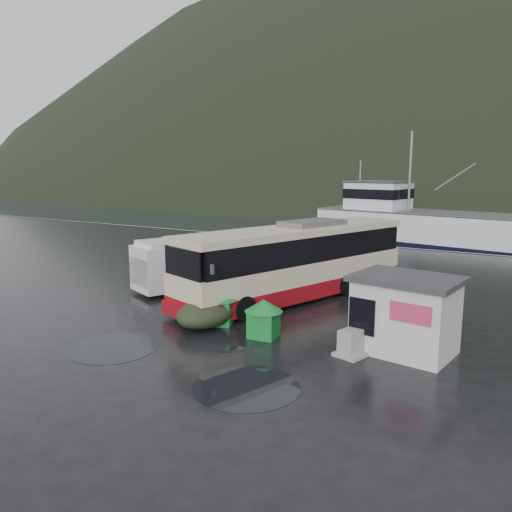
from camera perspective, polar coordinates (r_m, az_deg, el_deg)
The scene contains 14 objects.
ground at distance 20.91m, azimuth -3.28°, elevation -6.10°, with size 160.00×160.00×0.00m, color black.
harbor_water at distance 127.24m, azimuth 25.94°, elevation 6.43°, with size 300.00×180.00×0.02m, color black.
quay_edge at distance 38.75m, azimuth 13.56°, elevation 1.14°, with size 160.00×0.60×1.50m, color #999993.
coach_bus at distance 22.76m, azimuth 4.59°, elevation -4.78°, with size 3.07×12.28×3.47m, color beige, non-canonical shape.
white_van at distance 24.76m, azimuth -6.90°, elevation -3.60°, with size 2.07×6.02×2.51m, color silver, non-canonical shape.
waste_bin_left at distance 19.07m, azimuth -4.10°, elevation -7.72°, with size 0.97×0.97×1.35m, color #167C2D, non-canonical shape.
waste_bin_right at distance 17.61m, azimuth 0.87°, elevation -9.22°, with size 0.96×0.96×1.34m, color #167C2D, non-canonical shape.
dome_tent at distance 18.80m, azimuth -5.72°, elevation -8.00°, with size 1.82×2.55×1.00m, color #28301D, non-canonical shape.
ticket_kiosk at distance 16.93m, azimuth 16.48°, elevation -10.44°, with size 3.17×2.40×2.48m, color silver, non-canonical shape.
jersey_barrier_a at distance 17.48m, azimuth 13.52°, elevation -9.65°, with size 0.84×1.69×0.84m, color #999993, non-canonical shape.
jersey_barrier_b at distance 16.52m, azimuth 11.63°, elevation -10.75°, with size 0.85×1.70×0.85m, color #999993, non-canonical shape.
jersey_barrier_c at distance 17.25m, azimuth 19.18°, elevation -10.21°, with size 0.77×1.53×0.77m, color #999993, non-canonical shape.
fishing_trawler at distance 47.18m, azimuth 20.23°, elevation 2.35°, with size 26.13×5.73×10.45m, color silver, non-canonical shape.
puddles at distance 16.47m, azimuth -0.95°, elevation -10.59°, with size 11.05×11.86×0.01m.
Camera 1 is at (11.32, -16.60, 5.81)m, focal length 35.00 mm.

